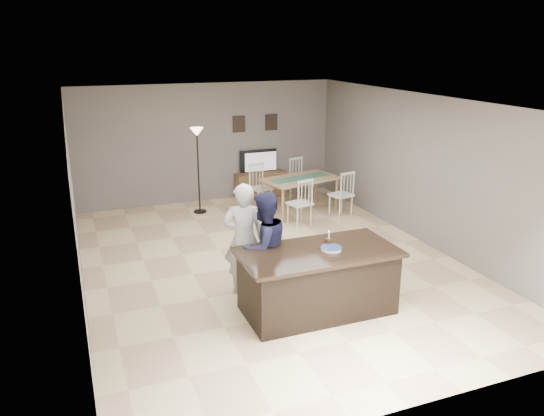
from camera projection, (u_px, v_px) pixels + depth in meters
name	position (u px, v px, depth m)	size (l,w,h in m)	color
floor	(270.00, 262.00, 8.99)	(8.00, 8.00, 0.00)	beige
room_shell	(270.00, 166.00, 8.48)	(8.00, 8.00, 8.00)	slate
kitchen_island	(318.00, 281.00, 7.25)	(2.15, 1.10, 0.90)	black
tv_console	(261.00, 185.00, 12.66)	(1.20, 0.40, 0.60)	brown
television	(260.00, 161.00, 12.55)	(0.91, 0.12, 0.53)	black
tv_screen_glow	(261.00, 162.00, 12.48)	(0.78, 0.78, 0.00)	orange
picture_frames	(255.00, 123.00, 12.39)	(1.10, 0.02, 0.38)	black
doorway	(82.00, 274.00, 5.53)	(0.00, 2.10, 2.65)	black
woman	(244.00, 239.00, 7.69)	(0.61, 0.40, 1.68)	silver
man	(264.00, 248.00, 7.43)	(0.79, 0.62, 1.62)	#1A1B3A
birthday_cake	(329.00, 242.00, 7.28)	(0.14, 0.14, 0.22)	gold
plate_stack	(331.00, 248.00, 7.12)	(0.28, 0.28, 0.04)	white
dining_table	(300.00, 184.00, 11.49)	(1.92, 2.13, 0.99)	tan
floor_lamp	(197.00, 147.00, 11.19)	(0.28, 0.28, 1.86)	black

